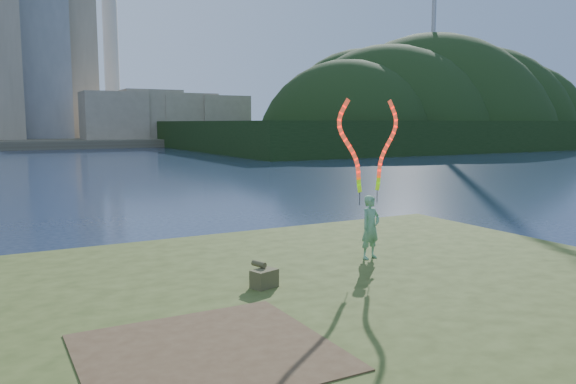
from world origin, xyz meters
TOP-DOWN VIEW (x-y plane):
  - ground at (0.00, 0.00)m, footprint 320.00×320.00m
  - grassy_knoll at (0.00, -2.30)m, footprint 20.00×18.00m
  - dirt_patch at (-2.20, -3.20)m, footprint 3.20×3.00m
  - far_shore at (0.00, 95.00)m, footprint 320.00×40.00m
  - wooded_hill at (59.57, 59.96)m, footprint 78.00×50.00m
  - woman_with_ribbons at (2.80, -0.03)m, footprint 1.93×0.50m
  - canvas_bag at (-0.25, -0.91)m, footprint 0.53×0.60m

SIDE VIEW (x-z plane):
  - ground at x=0.00m, z-range 0.00..0.00m
  - wooded_hill at x=59.57m, z-range -31.34..31.66m
  - grassy_knoll at x=0.00m, z-range -0.06..0.74m
  - far_shore at x=0.00m, z-range 0.00..1.20m
  - dirt_patch at x=-2.20m, z-range 0.80..0.82m
  - canvas_bag at x=-0.25m, z-range 0.76..1.20m
  - woman_with_ribbons at x=2.80m, z-range 0.36..4.18m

